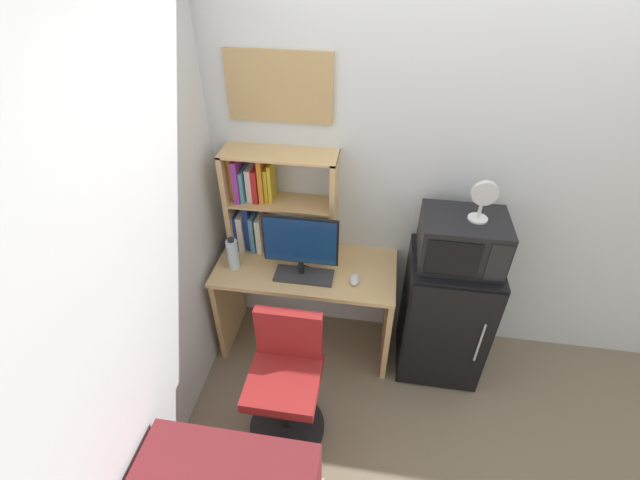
{
  "coord_description": "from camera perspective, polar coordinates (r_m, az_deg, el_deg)",
  "views": [
    {
      "loc": [
        -0.52,
        -2.43,
        2.61
      ],
      "look_at": [
        -0.85,
        -0.3,
        1.0
      ],
      "focal_mm": 24.34,
      "sensor_mm": 36.0,
      "label": 1
    }
  ],
  "objects": [
    {
      "name": "wall_back",
      "position": [
        2.93,
        26.34,
        6.16
      ],
      "size": [
        6.4,
        0.04,
        2.6
      ],
      "primitive_type": "cube",
      "color": "silver",
      "rests_on": "ground_plane"
    },
    {
      "name": "wall_left",
      "position": [
        1.9,
        -31.26,
        -13.86
      ],
      "size": [
        0.04,
        4.4,
        2.6
      ],
      "primitive_type": "cube",
      "color": "silver",
      "rests_on": "ground_plane"
    },
    {
      "name": "desk",
      "position": [
        3.03,
        -1.8,
        -6.84
      ],
      "size": [
        1.19,
        0.55,
        0.75
      ],
      "color": "tan",
      "rests_on": "ground_plane"
    },
    {
      "name": "hutch_bookshelf",
      "position": [
        2.85,
        -7.23,
        5.08
      ],
      "size": [
        0.71,
        0.24,
        0.73
      ],
      "color": "tan",
      "rests_on": "desk"
    },
    {
      "name": "monitor",
      "position": [
        2.66,
        -2.59,
        -0.49
      ],
      "size": [
        0.47,
        0.16,
        0.44
      ],
      "color": "black",
      "rests_on": "desk"
    },
    {
      "name": "keyboard",
      "position": [
        2.79,
        -2.12,
        -4.69
      ],
      "size": [
        0.37,
        0.15,
        0.02
      ],
      "primitive_type": "cube",
      "color": "#333338",
      "rests_on": "desk"
    },
    {
      "name": "computer_mouse",
      "position": [
        2.76,
        4.58,
        -5.22
      ],
      "size": [
        0.06,
        0.11,
        0.03
      ],
      "primitive_type": "ellipsoid",
      "color": "silver",
      "rests_on": "desk"
    },
    {
      "name": "water_bottle",
      "position": [
        2.86,
        -11.38,
        -1.8
      ],
      "size": [
        0.08,
        0.08,
        0.23
      ],
      "color": "silver",
      "rests_on": "desk"
    },
    {
      "name": "mini_fridge",
      "position": [
        3.06,
        15.97,
        -9.44
      ],
      "size": [
        0.54,
        0.5,
        0.94
      ],
      "color": "black",
      "rests_on": "ground_plane"
    },
    {
      "name": "microwave",
      "position": [
        2.66,
        18.18,
        -0.04
      ],
      "size": [
        0.49,
        0.37,
        0.31
      ],
      "color": "black",
      "rests_on": "mini_fridge"
    },
    {
      "name": "desk_fan",
      "position": [
        2.52,
        20.66,
        5.08
      ],
      "size": [
        0.14,
        0.11,
        0.25
      ],
      "color": "silver",
      "rests_on": "microwave"
    },
    {
      "name": "desk_chair",
      "position": [
        2.7,
        -4.46,
        -18.37
      ],
      "size": [
        0.47,
        0.47,
        0.86
      ],
      "color": "black",
      "rests_on": "ground_plane"
    },
    {
      "name": "wall_corkboard",
      "position": [
        2.61,
        -5.38,
        19.38
      ],
      "size": [
        0.62,
        0.02,
        0.4
      ],
      "primitive_type": "cube",
      "color": "tan"
    }
  ]
}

